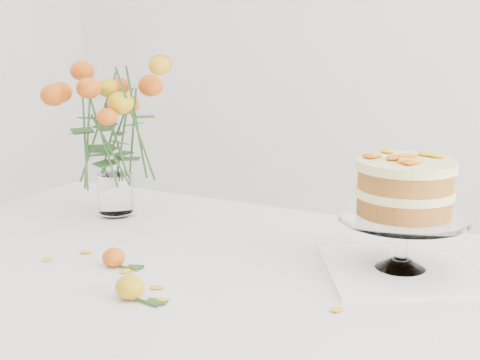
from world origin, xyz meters
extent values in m
cube|color=tan|center=(0.00, 0.00, 0.73)|extent=(1.40, 0.90, 0.04)
cylinder|color=tan|center=(-0.62, 0.37, 0.35)|extent=(0.06, 0.06, 0.71)
cube|color=white|center=(0.00, 0.00, 0.75)|extent=(1.42, 0.92, 0.01)
cube|color=white|center=(0.00, 0.46, 0.65)|extent=(1.42, 0.01, 0.20)
cube|color=white|center=(0.35, 0.15, 0.76)|extent=(0.38, 0.38, 0.01)
cylinder|color=white|center=(0.35, 0.15, 0.82)|extent=(0.02, 0.02, 0.08)
cylinder|color=white|center=(0.35, 0.15, 0.87)|extent=(0.25, 0.25, 0.01)
cylinder|color=#B06C27|center=(0.35, 0.15, 0.89)|extent=(0.23, 0.23, 0.04)
cylinder|color=beige|center=(0.35, 0.15, 0.92)|extent=(0.24, 0.24, 0.02)
cylinder|color=#B06C27|center=(0.35, 0.15, 0.94)|extent=(0.23, 0.23, 0.04)
cylinder|color=beige|center=(0.35, 0.15, 0.97)|extent=(0.25, 0.25, 0.02)
cylinder|color=white|center=(-0.38, 0.20, 0.76)|extent=(0.07, 0.07, 0.01)
cylinder|color=white|center=(-0.38, 0.20, 0.81)|extent=(0.09, 0.09, 0.10)
ellipsoid|color=gold|center=(-0.03, -0.20, 0.78)|extent=(0.05, 0.05, 0.04)
cylinder|color=#2B5622|center=(0.00, -0.20, 0.76)|extent=(0.06, 0.01, 0.01)
ellipsoid|color=#D0470A|center=(-0.16, -0.09, 0.78)|extent=(0.04, 0.04, 0.04)
cylinder|color=#2B5622|center=(-0.13, -0.09, 0.76)|extent=(0.05, 0.00, 0.00)
ellipsoid|color=#FFAF10|center=(-0.12, -0.10, 0.76)|extent=(0.03, 0.02, 0.00)
ellipsoid|color=#FFAF10|center=(-0.02, -0.14, 0.76)|extent=(0.03, 0.02, 0.00)
ellipsoid|color=#FFAF10|center=(0.02, -0.18, 0.76)|extent=(0.03, 0.02, 0.00)
ellipsoid|color=#FFAF10|center=(-0.26, -0.05, 0.76)|extent=(0.03, 0.02, 0.00)
ellipsoid|color=#FFAF10|center=(-0.30, -0.12, 0.76)|extent=(0.03, 0.02, 0.00)
ellipsoid|color=#FFAF10|center=(0.30, -0.08, 0.76)|extent=(0.03, 0.02, 0.00)
camera|label=1|loc=(0.64, -1.07, 1.22)|focal=50.00mm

